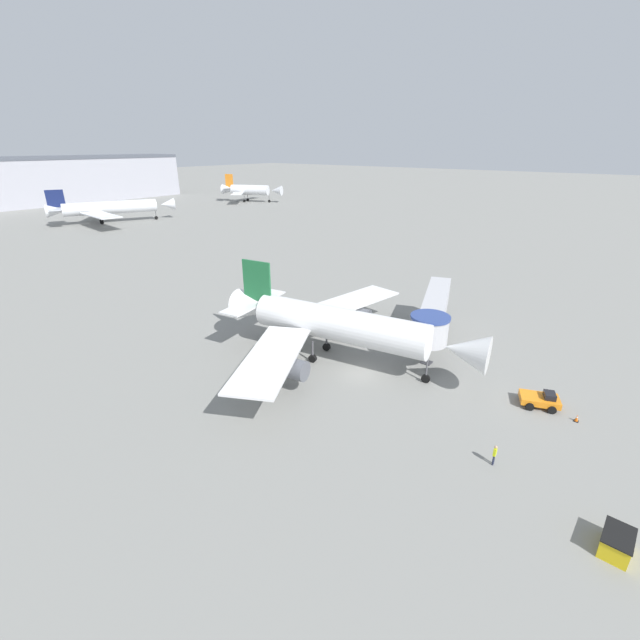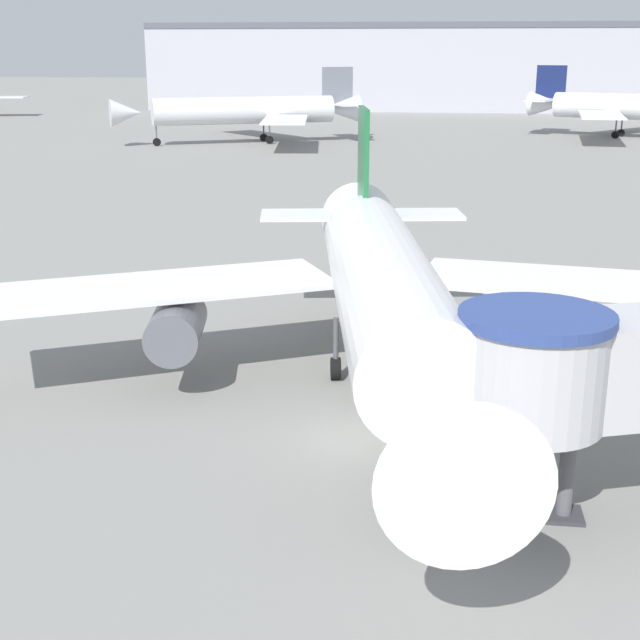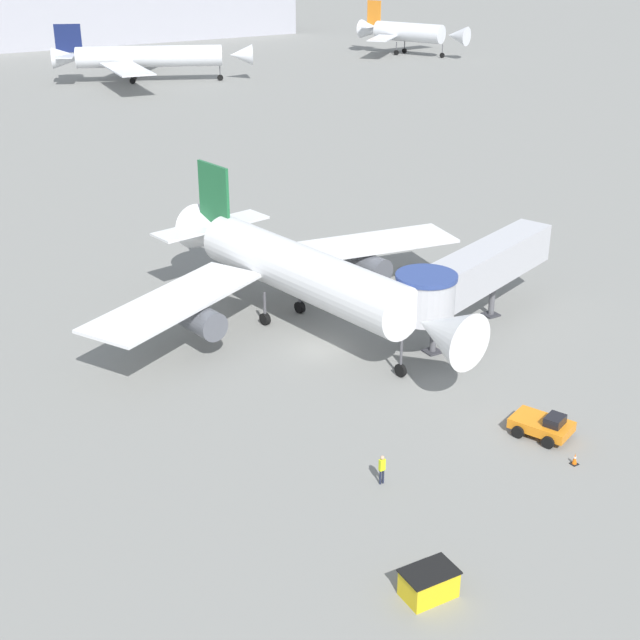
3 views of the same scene
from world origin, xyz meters
TOP-DOWN VIEW (x-y plane):
  - ground_plane at (0.00, 0.00)m, footprint 800.00×800.00m
  - main_airplane at (0.59, 4.10)m, footprint 32.39×29.41m
  - background_jet_gray_tail at (-24.34, 97.76)m, footprint 34.16×33.86m
  - background_jet_navy_tail at (31.04, 112.56)m, footprint 35.16×35.59m
  - terminal_building at (15.95, 175.00)m, footprint 155.23×18.47m

SIDE VIEW (x-z plane):
  - ground_plane at x=0.00m, z-range 0.00..0.00m
  - main_airplane at x=0.59m, z-range -0.79..9.34m
  - background_jet_gray_tail at x=-24.34m, z-range -0.63..9.72m
  - background_jet_navy_tail at x=31.04m, z-range -0.64..9.78m
  - terminal_building at x=15.95m, z-range 0.01..18.25m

